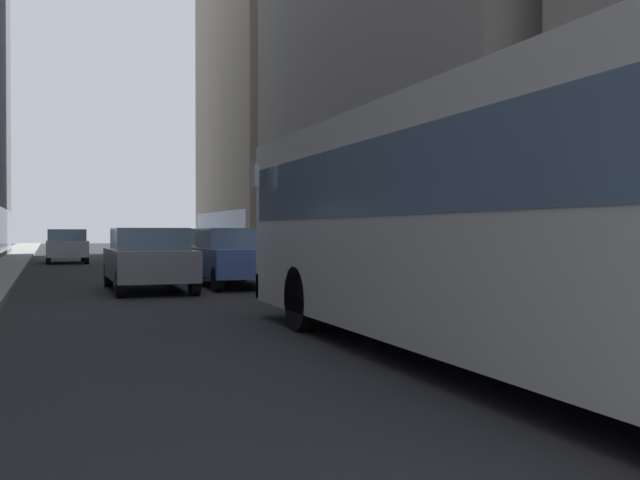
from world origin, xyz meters
name	(u,v)px	position (x,y,z in m)	size (l,w,h in m)	color
ground_plane	(131,264)	(0.00, 35.00, 0.00)	(120.00, 120.00, 0.00)	#232326
sidewalk_right	(249,260)	(5.70, 35.00, 0.07)	(2.40, 110.00, 0.15)	#ADA89E
transit_bus	(495,211)	(1.20, 6.39, 1.78)	(2.78, 11.53, 3.05)	silver
car_red_coupe	(184,245)	(2.80, 36.79, 0.83)	(1.90, 4.64, 1.62)	red
car_blue_hatchback	(231,257)	(1.20, 19.51, 0.83)	(1.84, 4.74, 1.62)	#4C6BB7
car_white_van	(157,242)	(2.80, 46.85, 0.82)	(1.76, 4.39, 1.62)	silver
car_yellow_taxi	(196,252)	(1.20, 24.82, 0.82)	(1.86, 3.92, 1.62)	yellow
car_silver_sedan	(67,246)	(-2.80, 36.93, 0.82)	(1.88, 4.12, 1.62)	#B7BABF
car_grey_wagon	(148,259)	(-1.20, 18.56, 0.83)	(1.92, 4.57, 1.62)	slate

